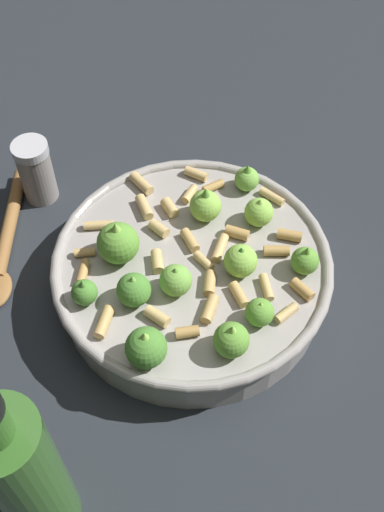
{
  "coord_description": "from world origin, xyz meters",
  "views": [
    {
      "loc": [
        -0.09,
        0.39,
        0.6
      ],
      "look_at": [
        0.0,
        0.0,
        0.06
      ],
      "focal_mm": 44.67,
      "sensor_mm": 36.0,
      "label": 1
    }
  ],
  "objects_px": {
    "pepper_shaker": "(36,171)",
    "olive_oil_bottle": "(23,475)",
    "cooking_pan": "(192,272)",
    "wooden_spoon": "(5,244)"
  },
  "relations": [
    {
      "from": "cooking_pan",
      "to": "olive_oil_bottle",
      "type": "height_order",
      "value": "olive_oil_bottle"
    },
    {
      "from": "cooking_pan",
      "to": "wooden_spoon",
      "type": "xyz_separation_m",
      "value": [
        0.23,
        -0.01,
        -0.03
      ]
    },
    {
      "from": "cooking_pan",
      "to": "olive_oil_bottle",
      "type": "xyz_separation_m",
      "value": [
        0.07,
        0.26,
        0.07
      ]
    },
    {
      "from": "cooking_pan",
      "to": "wooden_spoon",
      "type": "relative_size",
      "value": 1.47
    },
    {
      "from": "cooking_pan",
      "to": "olive_oil_bottle",
      "type": "distance_m",
      "value": 0.28
    },
    {
      "from": "pepper_shaker",
      "to": "olive_oil_bottle",
      "type": "bearing_deg",
      "value": 111.75
    },
    {
      "from": "cooking_pan",
      "to": "wooden_spoon",
      "type": "distance_m",
      "value": 0.23
    },
    {
      "from": "wooden_spoon",
      "to": "olive_oil_bottle",
      "type": "bearing_deg",
      "value": 119.61
    },
    {
      "from": "pepper_shaker",
      "to": "wooden_spoon",
      "type": "relative_size",
      "value": 0.42
    },
    {
      "from": "cooking_pan",
      "to": "wooden_spoon",
      "type": "height_order",
      "value": "cooking_pan"
    }
  ]
}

